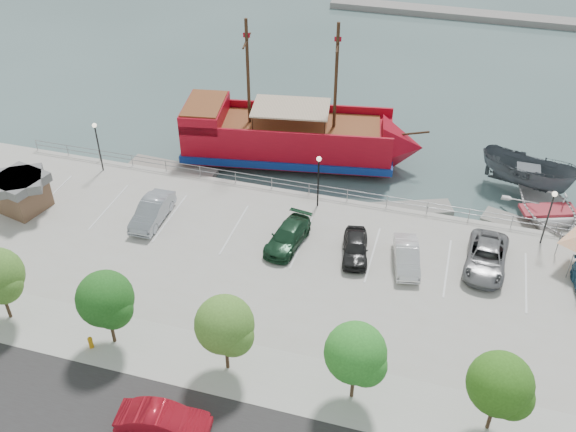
# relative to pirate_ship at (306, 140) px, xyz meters

# --- Properties ---
(ground) EXTENTS (160.00, 160.00, 0.00)m
(ground) POSITION_rel_pirate_ship_xyz_m (2.91, -13.92, -2.15)
(ground) COLOR #39514F
(sidewalk) EXTENTS (100.00, 4.00, 0.05)m
(sidewalk) POSITION_rel_pirate_ship_xyz_m (2.91, -23.92, -1.14)
(sidewalk) COLOR #B0AFA4
(sidewalk) RESTS_ON land_slab
(seawall_railing) EXTENTS (50.00, 0.06, 1.00)m
(seawall_railing) POSITION_rel_pirate_ship_xyz_m (2.91, -6.12, -0.62)
(seawall_railing) COLOR gray
(seawall_railing) RESTS_ON land_slab
(far_shore) EXTENTS (40.00, 3.00, 0.80)m
(far_shore) POSITION_rel_pirate_ship_xyz_m (12.91, 41.08, -1.75)
(far_shore) COLOR gray
(far_shore) RESTS_ON ground
(pirate_ship) EXTENTS (20.64, 8.62, 12.85)m
(pirate_ship) POSITION_rel_pirate_ship_xyz_m (0.00, 0.00, 0.00)
(pirate_ship) COLOR #A10717
(pirate_ship) RESTS_ON ground
(patrol_boat) EXTENTS (8.15, 5.32, 2.95)m
(patrol_boat) POSITION_rel_pirate_ship_xyz_m (17.98, 0.50, -0.67)
(patrol_boat) COLOR #484F55
(patrol_boat) RESTS_ON ground
(speedboat) EXTENTS (7.62, 8.92, 1.56)m
(speedboat) POSITION_rel_pirate_ship_xyz_m (19.56, -3.34, -1.37)
(speedboat) COLOR silver
(speedboat) RESTS_ON ground
(dock_west) EXTENTS (7.71, 2.57, 0.43)m
(dock_west) POSITION_rel_pirate_ship_xyz_m (-10.34, -4.72, -1.93)
(dock_west) COLOR gray
(dock_west) RESTS_ON ground
(dock_mid) EXTENTS (6.54, 3.96, 0.36)m
(dock_mid) POSITION_rel_pirate_ship_xyz_m (9.65, -4.72, -1.97)
(dock_mid) COLOR gray
(dock_mid) RESTS_ON ground
(dock_east) EXTENTS (6.75, 3.61, 0.37)m
(dock_east) POSITION_rel_pirate_ship_xyz_m (18.19, -4.72, -1.97)
(dock_east) COLOR gray
(dock_east) RESTS_ON ground
(shed) EXTENTS (4.00, 4.00, 2.74)m
(shed) POSITION_rel_pirate_ship_xyz_m (-17.96, -13.81, 0.31)
(shed) COLOR brown
(shed) RESTS_ON land_slab
(street_sedan) EXTENTS (4.88, 2.24, 1.55)m
(street_sedan) POSITION_rel_pirate_ship_xyz_m (0.28, -28.64, -0.38)
(street_sedan) COLOR #A7101D
(street_sedan) RESTS_ON street
(fire_hydrant) EXTENTS (0.29, 0.29, 0.84)m
(fire_hydrant) POSITION_rel_pirate_ship_xyz_m (-6.12, -24.72, -0.70)
(fire_hydrant) COLOR orange
(fire_hydrant) RESTS_ON sidewalk
(lamp_post_left) EXTENTS (0.36, 0.36, 4.28)m
(lamp_post_left) POSITION_rel_pirate_ship_xyz_m (-15.09, -7.42, 1.79)
(lamp_post_left) COLOR black
(lamp_post_left) RESTS_ON land_slab
(lamp_post_mid) EXTENTS (0.36, 0.36, 4.28)m
(lamp_post_mid) POSITION_rel_pirate_ship_xyz_m (2.91, -7.42, 1.79)
(lamp_post_mid) COLOR black
(lamp_post_mid) RESTS_ON land_slab
(lamp_post_right) EXTENTS (0.36, 0.36, 4.28)m
(lamp_post_right) POSITION_rel_pirate_ship_xyz_m (18.91, -7.42, 1.79)
(lamp_post_right) COLOR black
(lamp_post_right) RESTS_ON land_slab
(tree_c) EXTENTS (3.30, 3.20, 5.00)m
(tree_c) POSITION_rel_pirate_ship_xyz_m (-4.94, -24.00, 2.15)
(tree_c) COLOR #473321
(tree_c) RESTS_ON sidewalk
(tree_d) EXTENTS (3.30, 3.20, 5.00)m
(tree_d) POSITION_rel_pirate_ship_xyz_m (2.06, -24.00, 2.15)
(tree_d) COLOR #473321
(tree_d) RESTS_ON sidewalk
(tree_e) EXTENTS (3.30, 3.20, 5.00)m
(tree_e) POSITION_rel_pirate_ship_xyz_m (9.06, -24.00, 2.15)
(tree_e) COLOR #473321
(tree_e) RESTS_ON sidewalk
(tree_f) EXTENTS (3.30, 3.20, 5.00)m
(tree_f) POSITION_rel_pirate_ship_xyz_m (16.06, -24.00, 2.15)
(tree_f) COLOR #473321
(tree_f) RESTS_ON sidewalk
(parked_car_b) EXTENTS (1.83, 4.92, 1.61)m
(parked_car_b) POSITION_rel_pirate_ship_xyz_m (-8.12, -12.55, -0.35)
(parked_car_b) COLOR #9299A1
(parked_car_b) RESTS_ON land_slab
(parked_car_d) EXTENTS (2.66, 5.08, 1.41)m
(parked_car_d) POSITION_rel_pirate_ship_xyz_m (2.06, -12.50, -0.45)
(parked_car_d) COLOR #183C25
(parked_car_d) RESTS_ON land_slab
(parked_car_e) EXTENTS (2.41, 4.42, 1.43)m
(parked_car_e) POSITION_rel_pirate_ship_xyz_m (6.76, -12.40, -0.44)
(parked_car_e) COLOR black
(parked_car_e) RESTS_ON land_slab
(parked_car_f) EXTENTS (2.39, 4.60, 1.44)m
(parked_car_f) POSITION_rel_pirate_ship_xyz_m (10.21, -12.39, -0.43)
(parked_car_f) COLOR white
(parked_car_f) RESTS_ON land_slab
(parked_car_g) EXTENTS (2.92, 5.74, 1.55)m
(parked_car_g) POSITION_rel_pirate_ship_xyz_m (15.25, -11.13, -0.37)
(parked_car_g) COLOR slate
(parked_car_g) RESTS_ON land_slab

